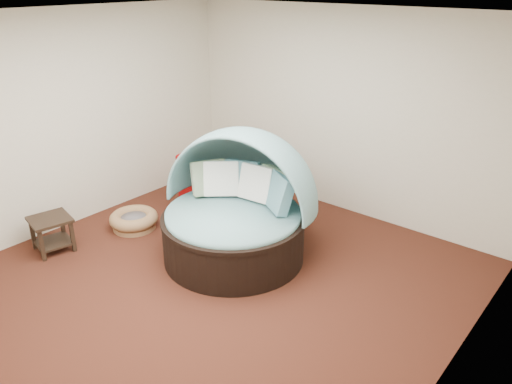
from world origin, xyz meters
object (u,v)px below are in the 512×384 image
Objects in this scene: red_armchair at (208,181)px; side_table at (52,230)px; canopy_daybed at (237,200)px; pet_basket at (134,220)px.

side_table is at bearing -112.54° from red_armchair.
canopy_daybed is at bearing 37.65° from side_table.
canopy_daybed reaches higher than red_armchair.
side_table is (-1.81, -1.39, -0.44)m from canopy_daybed.
side_table reaches higher than pet_basket.
pet_basket is 1.05m from side_table.
canopy_daybed reaches higher than pet_basket.
canopy_daybed is 1.68m from pet_basket.
red_armchair is at bearing 77.00° from pet_basket.
side_table is at bearing -156.70° from canopy_daybed.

